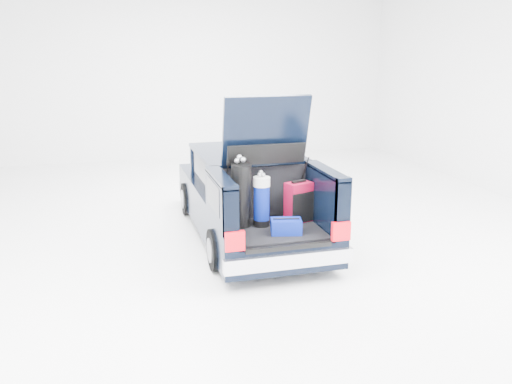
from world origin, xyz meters
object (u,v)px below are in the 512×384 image
object	(u,v)px
red_suitcase	(299,202)
blue_duffel	(286,226)
blue_golf_bag	(262,201)
car	(247,196)
black_golf_bag	(241,195)

from	to	relation	value
red_suitcase	blue_duffel	world-z (taller)	red_suitcase
blue_golf_bag	red_suitcase	bearing A→B (deg)	16.04
car	red_suitcase	distance (m)	1.45
red_suitcase	black_golf_bag	world-z (taller)	black_golf_bag
red_suitcase	black_golf_bag	bearing A→B (deg)	161.78
red_suitcase	black_golf_bag	distance (m)	0.91
red_suitcase	black_golf_bag	xyz separation A→B (m)	(-0.89, -0.01, 0.18)
black_golf_bag	blue_duffel	xyz separation A→B (m)	(0.54, -0.46, -0.37)
car	blue_golf_bag	bearing A→B (deg)	-95.52
red_suitcase	blue_duffel	bearing A→B (deg)	-145.73
car	blue_duffel	distance (m)	1.82
black_golf_bag	blue_golf_bag	bearing A→B (deg)	-26.57
blue_golf_bag	blue_duffel	size ratio (longest dim) A/B	1.74
black_golf_bag	blue_golf_bag	size ratio (longest dim) A/B	1.26
car	red_suitcase	xyz separation A→B (m)	(0.45, -1.36, 0.22)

